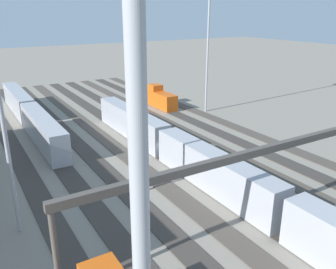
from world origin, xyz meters
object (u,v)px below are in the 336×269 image
object	(u,v)px
train_on_track_7	(29,114)
light_mast_1	(142,260)
train_on_track_1	(161,99)
light_mast_2	(209,22)
signal_gantry	(264,155)
train_on_track_4	(213,171)

from	to	relation	value
train_on_track_7	light_mast_1	distance (m)	68.67
train_on_track_1	light_mast_2	distance (m)	20.70
train_on_track_7	light_mast_1	size ratio (longest dim) A/B	1.83
light_mast_1	light_mast_2	distance (m)	73.52
train_on_track_1	light_mast_1	distance (m)	77.62
light_mast_2	light_mast_1	bearing A→B (deg)	141.62
signal_gantry	light_mast_2	bearing A→B (deg)	-29.28
train_on_track_4	light_mast_1	xyz separation A→B (m)	(-26.40, 23.46, 13.98)
light_mast_1	light_mast_2	xyz separation A→B (m)	(57.58, -45.60, 3.14)
train_on_track_7	light_mast_2	bearing A→B (deg)	-103.78
train_on_track_7	light_mast_2	size ratio (longest dim) A/B	1.49
train_on_track_7	light_mast_2	world-z (taller)	light_mast_2
train_on_track_1	signal_gantry	size ratio (longest dim) A/B	0.22
train_on_track_7	train_on_track_4	bearing A→B (deg)	-159.58
train_on_track_1	light_mast_1	bearing A→B (deg)	149.72
train_on_track_1	light_mast_2	world-z (taller)	light_mast_2
train_on_track_1	light_mast_2	xyz separation A→B (m)	(-8.27, -7.15, 17.57)
train_on_track_4	train_on_track_7	world-z (taller)	same
train_on_track_4	train_on_track_7	bearing A→B (deg)	20.42
train_on_track_7	signal_gantry	world-z (taller)	signal_gantry
light_mast_2	signal_gantry	world-z (taller)	light_mast_2
train_on_track_1	signal_gantry	xyz separation A→B (m)	(-47.77, 15.00, 5.64)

